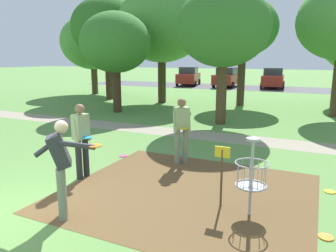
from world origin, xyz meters
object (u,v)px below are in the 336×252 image
at_px(parked_car_leftmost, 189,76).
at_px(parked_car_center_left, 227,77).
at_px(tree_near_left, 244,28).
at_px(player_throwing, 81,137).
at_px(parked_car_center_right, 273,78).
at_px(frisbee_far_left, 326,237).
at_px(tree_mid_center, 107,28).
at_px(disc_golf_basket, 248,173).
at_px(tree_mid_right, 115,43).
at_px(tree_far_right, 162,24).
at_px(frisbee_by_tee, 123,156).
at_px(frisbee_far_right, 330,192).
at_px(tree_far_left, 224,28).
at_px(player_foreground_watching, 61,163).
at_px(tree_near_right, 93,42).
at_px(player_waiting_left, 182,127).

height_order(parked_car_leftmost, parked_car_center_left, same).
distance_m(tree_near_left, parked_car_center_left, 12.70).
distance_m(player_throwing, parked_car_center_right, 25.16).
bearing_deg(frisbee_far_left, tree_mid_center, 135.86).
bearing_deg(disc_golf_basket, tree_mid_right, 135.26).
bearing_deg(player_throwing, tree_near_left, 87.41).
height_order(tree_mid_right, tree_far_right, tree_far_right).
height_order(disc_golf_basket, player_throwing, player_throwing).
bearing_deg(tree_mid_right, frisbee_by_tee, -54.72).
height_order(player_throwing, frisbee_far_right, player_throwing).
distance_m(frisbee_by_tee, tree_far_left, 6.94).
bearing_deg(tree_mid_right, player_throwing, -60.70).
xyz_separation_m(tree_near_left, parked_car_leftmost, (-7.89, 11.64, -3.44)).
xyz_separation_m(tree_far_right, parked_car_leftmost, (-3.24, 12.52, -3.73)).
bearing_deg(frisbee_far_right, tree_far_left, 124.50).
bearing_deg(parked_car_center_right, player_foreground_watching, -89.62).
xyz_separation_m(player_throwing, tree_far_right, (-4.06, 12.22, 3.68)).
bearing_deg(tree_mid_right, tree_far_right, 83.72).
relative_size(player_throwing, tree_near_right, 0.29).
bearing_deg(frisbee_far_left, tree_mid_right, 138.48).
distance_m(tree_near_right, tree_mid_center, 3.71).
relative_size(tree_near_right, parked_car_center_right, 1.36).
distance_m(tree_far_right, parked_car_center_left, 13.02).
bearing_deg(player_foreground_watching, tree_far_left, 89.26).
bearing_deg(tree_mid_center, disc_golf_basket, -46.51).
relative_size(player_foreground_watching, tree_far_right, 0.25).
bearing_deg(tree_far_right, tree_mid_center, -179.69).
distance_m(disc_golf_basket, tree_far_left, 8.62).
height_order(player_waiting_left, tree_mid_right, tree_mid_right).
bearing_deg(parked_car_center_left, frisbee_far_right, -69.90).
distance_m(frisbee_by_tee, tree_mid_right, 8.43).
bearing_deg(tree_far_right, player_waiting_left, -61.08).
relative_size(frisbee_far_left, frisbee_far_right, 1.01).
bearing_deg(tree_mid_center, player_throwing, -56.88).
xyz_separation_m(tree_near_right, parked_car_center_left, (7.53, 10.31, -2.94)).
bearing_deg(disc_golf_basket, frisbee_far_left, -11.37).
distance_m(player_foreground_watching, frisbee_far_left, 4.37).
height_order(frisbee_far_left, tree_far_left, tree_far_left).
distance_m(player_throwing, tree_mid_right, 9.55).
relative_size(tree_near_right, tree_far_left, 1.07).
bearing_deg(tree_near_left, frisbee_far_left, -71.77).
distance_m(disc_golf_basket, frisbee_far_left, 1.50).
relative_size(player_throwing, tree_far_left, 0.31).
xyz_separation_m(player_waiting_left, parked_car_leftmost, (-8.93, 22.81, -0.05)).
bearing_deg(tree_far_right, frisbee_far_left, -54.25).
bearing_deg(frisbee_by_tee, player_foreground_watching, -73.09).
bearing_deg(player_foreground_watching, parked_car_leftmost, 107.40).
bearing_deg(tree_far_right, frisbee_by_tee, -69.14).
xyz_separation_m(tree_near_right, tree_mid_center, (2.91, -2.18, 0.73)).
height_order(tree_mid_center, parked_car_center_left, tree_mid_center).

